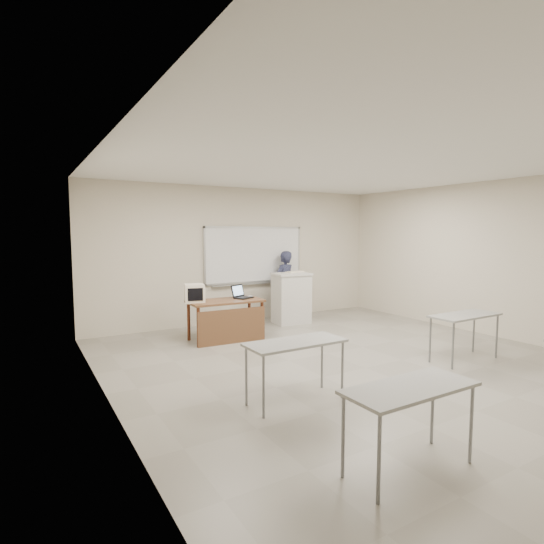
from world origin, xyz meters
TOP-DOWN VIEW (x-y plane):
  - floor at (0.00, 0.00)m, footprint 7.00×8.00m
  - whiteboard at (0.30, 3.97)m, footprint 2.48×0.10m
  - student_desks at (-0.00, -1.35)m, footprint 4.40×2.20m
  - instructor_desk at (-1.07, 2.49)m, footprint 1.37×0.68m
  - podium at (0.80, 3.20)m, footprint 0.79×0.58m
  - crt_monitor at (-1.62, 2.73)m, footprint 0.35×0.40m
  - laptop at (-0.67, 2.68)m, footprint 0.34×0.31m
  - mouse at (-0.52, 2.65)m, footprint 0.13×0.10m
  - keyboard at (0.95, 3.28)m, footprint 0.51×0.28m
  - presenter at (0.98, 3.76)m, footprint 0.66×0.52m

SIDE VIEW (x-z plane):
  - floor at x=0.00m, z-range -0.01..0.00m
  - instructor_desk at x=-1.07m, z-range 0.16..0.91m
  - podium at x=0.80m, z-range 0.00..1.12m
  - student_desks at x=0.00m, z-range 0.31..1.04m
  - mouse at x=-0.52m, z-range 0.75..0.79m
  - presenter at x=0.98m, z-range 0.00..1.58m
  - laptop at x=-0.67m, z-range 0.68..0.93m
  - crt_monitor at x=-1.62m, z-range 0.74..1.07m
  - keyboard at x=0.95m, z-range 1.11..1.14m
  - whiteboard at x=0.30m, z-range 0.83..2.14m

